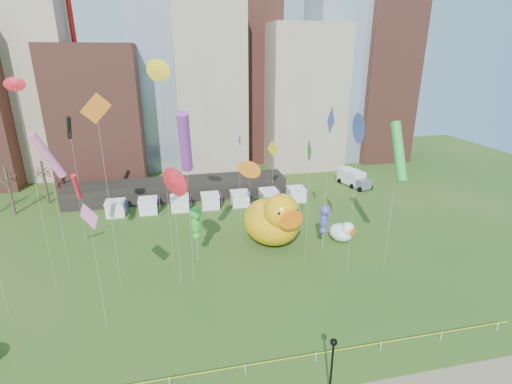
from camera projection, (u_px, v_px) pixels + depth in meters
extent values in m
plane|color=#274D18|center=(245.00, 373.00, 31.18)|extent=(160.00, 160.00, 0.00)
cube|color=gray|center=(33.00, 71.00, 74.78)|extent=(14.00, 12.00, 42.00)
cube|color=brown|center=(99.00, 115.00, 74.45)|extent=(16.00, 14.00, 26.00)
cube|color=#8C9EB2|center=(157.00, 36.00, 79.23)|extent=(12.00, 12.00, 55.00)
cube|color=gray|center=(209.00, 90.00, 81.19)|extent=(14.00, 14.00, 34.00)
cube|color=brown|center=(250.00, 5.00, 82.87)|extent=(12.00, 12.00, 68.00)
cube|color=gray|center=(302.00, 98.00, 84.08)|extent=(16.00, 14.00, 30.00)
cube|color=#8C9EB2|center=(340.00, 54.00, 86.68)|extent=(14.00, 12.00, 48.00)
cube|color=brown|center=(382.00, 82.00, 88.92)|extent=(12.00, 12.00, 36.00)
cube|color=black|center=(178.00, 189.00, 68.34)|extent=(38.00, 6.00, 3.20)
cube|color=white|center=(116.00, 209.00, 60.99)|extent=(2.80, 2.80, 2.20)
cube|color=red|center=(127.00, 205.00, 61.18)|extent=(0.08, 1.40, 1.60)
cube|color=white|center=(148.00, 206.00, 62.00)|extent=(2.80, 2.80, 2.20)
cube|color=red|center=(159.00, 202.00, 62.19)|extent=(0.08, 1.40, 1.60)
cube|color=white|center=(180.00, 204.00, 63.01)|extent=(2.80, 2.80, 2.20)
cube|color=red|center=(191.00, 200.00, 63.20)|extent=(0.08, 1.40, 1.60)
cube|color=white|center=(210.00, 201.00, 64.02)|extent=(2.80, 2.80, 2.20)
cube|color=red|center=(221.00, 198.00, 64.22)|extent=(0.08, 1.40, 1.60)
cube|color=white|center=(240.00, 199.00, 65.03)|extent=(2.80, 2.80, 2.20)
cube|color=red|center=(250.00, 195.00, 65.23)|extent=(0.08, 1.40, 1.60)
cube|color=white|center=(268.00, 197.00, 66.04)|extent=(2.80, 2.80, 2.20)
cube|color=red|center=(279.00, 193.00, 66.24)|extent=(0.08, 1.40, 1.60)
cube|color=white|center=(296.00, 195.00, 67.05)|extent=(2.80, 2.80, 2.20)
cube|color=red|center=(306.00, 191.00, 67.25)|extent=(0.08, 1.40, 1.60)
cylinder|color=#382B21|center=(10.00, 191.00, 60.43)|extent=(0.44, 0.44, 8.00)
cylinder|color=#382B21|center=(45.00, 182.00, 65.00)|extent=(0.44, 0.44, 7.50)
cylinder|color=white|center=(169.00, 382.00, 29.81)|extent=(0.06, 0.06, 0.90)
cylinder|color=white|center=(245.00, 369.00, 31.02)|extent=(0.06, 0.06, 0.90)
cylinder|color=white|center=(316.00, 357.00, 32.24)|extent=(0.06, 0.06, 0.90)
cylinder|color=white|center=(381.00, 346.00, 33.45)|extent=(0.06, 0.06, 0.90)
cylinder|color=white|center=(441.00, 336.00, 34.66)|extent=(0.06, 0.06, 0.90)
cylinder|color=white|center=(498.00, 326.00, 35.87)|extent=(0.06, 0.06, 0.90)
cube|color=#F5F00C|center=(245.00, 366.00, 30.90)|extent=(50.00, 0.02, 0.07)
ellipsoid|color=#EBA00C|center=(271.00, 221.00, 51.84)|extent=(9.10, 10.06, 6.09)
ellipsoid|color=#EBA00C|center=(260.00, 213.00, 54.75)|extent=(2.32, 1.98, 2.47)
sphere|color=#EBA00C|center=(281.00, 212.00, 48.68)|extent=(5.47, 5.47, 4.58)
cone|color=orange|center=(289.00, 218.00, 47.08)|extent=(2.91, 2.56, 2.52)
sphere|color=white|center=(277.00, 212.00, 46.90)|extent=(0.82, 0.82, 0.82)
sphere|color=white|center=(295.00, 209.00, 47.91)|extent=(0.82, 0.82, 0.82)
sphere|color=black|center=(279.00, 213.00, 46.57)|extent=(0.41, 0.41, 0.41)
sphere|color=black|center=(297.00, 210.00, 47.58)|extent=(0.41, 0.41, 0.41)
ellipsoid|color=white|center=(341.00, 232.00, 52.79)|extent=(4.05, 4.30, 2.39)
ellipsoid|color=white|center=(334.00, 230.00, 53.79)|extent=(0.98, 0.89, 0.97)
sphere|color=white|center=(348.00, 229.00, 51.66)|extent=(2.39, 2.39, 1.80)
cone|color=orange|center=(352.00, 231.00, 51.11)|extent=(1.24, 1.15, 0.99)
sphere|color=white|center=(348.00, 229.00, 50.93)|extent=(0.32, 0.32, 0.32)
sphere|color=white|center=(353.00, 227.00, 51.49)|extent=(0.32, 0.32, 0.32)
sphere|color=black|center=(349.00, 230.00, 50.81)|extent=(0.16, 0.16, 0.16)
sphere|color=black|center=(354.00, 228.00, 51.38)|extent=(0.16, 0.16, 0.16)
cylinder|color=silver|center=(197.00, 242.00, 47.34)|extent=(0.03, 0.03, 4.94)
ellipsoid|color=green|center=(196.00, 224.00, 46.50)|extent=(1.12, 0.92, 2.86)
sphere|color=green|center=(195.00, 213.00, 45.83)|extent=(1.46, 1.46, 1.46)
cone|color=green|center=(196.00, 215.00, 45.26)|extent=(0.51, 0.91, 0.51)
sphere|color=green|center=(197.00, 236.00, 47.10)|extent=(1.02, 1.02, 1.02)
cylinder|color=silver|center=(323.00, 234.00, 50.28)|extent=(0.03, 0.03, 4.12)
ellipsoid|color=#5039AC|center=(324.00, 220.00, 49.58)|extent=(1.17, 1.02, 2.64)
sphere|color=#5039AC|center=(325.00, 210.00, 48.95)|extent=(1.57, 1.57, 1.35)
cone|color=#5039AC|center=(327.00, 213.00, 48.42)|extent=(0.61, 0.91, 0.47)
sphere|color=#5039AC|center=(323.00, 230.00, 50.14)|extent=(0.94, 0.94, 0.94)
cylinder|color=black|center=(331.00, 369.00, 28.64)|extent=(0.17, 0.17, 4.61)
sphere|color=black|center=(334.00, 342.00, 27.80)|extent=(0.54, 0.54, 0.54)
cone|color=black|center=(334.00, 339.00, 27.70)|extent=(0.19, 0.19, 0.24)
cube|color=silver|center=(351.00, 177.00, 74.85)|extent=(3.94, 5.90, 2.70)
cube|color=#595960|center=(363.00, 184.00, 72.17)|extent=(2.91, 2.54, 1.73)
cylinder|color=black|center=(352.00, 186.00, 73.05)|extent=(0.52, 1.01, 0.97)
cylinder|color=black|center=(363.00, 184.00, 74.24)|extent=(0.52, 1.01, 0.97)
cylinder|color=black|center=(339.00, 181.00, 76.10)|extent=(0.52, 1.01, 0.97)
cylinder|color=black|center=(350.00, 179.00, 77.29)|extent=(0.52, 1.01, 0.97)
cylinder|color=silver|center=(38.00, 198.00, 38.15)|extent=(0.02, 0.02, 21.79)
cone|color=red|center=(14.00, 84.00, 34.41)|extent=(1.25, 0.19, 1.24)
cylinder|color=silver|center=(60.00, 219.00, 42.49)|extent=(0.02, 0.02, 14.35)
cylinder|color=pink|center=(48.00, 156.00, 40.03)|extent=(3.07, 2.48, 5.27)
cylinder|color=silver|center=(77.00, 177.00, 56.07)|extent=(0.02, 0.02, 14.60)
cylinder|color=black|center=(69.00, 128.00, 53.56)|extent=(1.37, 2.07, 3.42)
cylinder|color=silver|center=(307.00, 209.00, 45.40)|extent=(0.02, 0.02, 14.11)
cone|color=green|center=(310.00, 151.00, 42.97)|extent=(0.81, 2.25, 2.24)
cylinder|color=silver|center=(166.00, 178.00, 42.40)|extent=(0.02, 0.02, 22.78)
cone|color=yellow|center=(157.00, 70.00, 38.49)|extent=(1.76, 1.73, 2.19)
cylinder|color=silver|center=(353.00, 206.00, 42.29)|extent=(0.02, 0.02, 17.18)
cone|color=blue|center=(360.00, 128.00, 39.34)|extent=(0.96, 3.07, 3.06)
cylinder|color=silver|center=(110.00, 205.00, 39.33)|extent=(0.02, 0.02, 19.54)
cube|color=orange|center=(96.00, 108.00, 35.97)|extent=(2.76, 1.01, 2.92)
cylinder|color=silver|center=(240.00, 183.00, 56.38)|extent=(0.02, 0.02, 12.83)
cone|color=purple|center=(239.00, 140.00, 54.18)|extent=(0.46, 1.92, 1.91)
cylinder|color=silver|center=(82.00, 216.00, 50.64)|extent=(0.02, 0.02, 8.28)
cylinder|color=red|center=(77.00, 187.00, 49.22)|extent=(0.74, 2.26, 3.80)
cylinder|color=silver|center=(99.00, 277.00, 33.92)|extent=(0.02, 0.02, 11.71)
cube|color=pink|center=(89.00, 216.00, 31.91)|extent=(2.08, 3.35, 1.08)
cylinder|color=silver|center=(391.00, 213.00, 43.83)|extent=(0.02, 0.02, 14.43)
cylinder|color=green|center=(399.00, 152.00, 41.36)|extent=(1.15, 3.74, 6.34)
cylinder|color=silver|center=(272.00, 183.00, 59.63)|extent=(0.02, 0.02, 10.79)
cube|color=yellow|center=(273.00, 149.00, 57.77)|extent=(2.08, 1.55, 2.57)
cylinder|color=silver|center=(326.00, 191.00, 46.64)|extent=(0.02, 0.02, 17.18)
cube|color=blue|center=(331.00, 121.00, 43.69)|extent=(0.47, 3.15, 3.18)
cylinder|color=silver|center=(250.00, 201.00, 54.31)|extent=(0.02, 0.02, 9.38)
cone|color=orange|center=(250.00, 169.00, 52.70)|extent=(1.98, 1.89, 2.43)
cylinder|color=silver|center=(190.00, 219.00, 40.06)|extent=(0.02, 0.02, 16.24)
cylinder|color=purple|center=(185.00, 143.00, 37.27)|extent=(1.48, 3.91, 6.51)
cylinder|color=silver|center=(177.00, 236.00, 40.83)|extent=(0.02, 0.02, 12.16)
cone|color=red|center=(173.00, 182.00, 38.75)|extent=(1.87, 2.63, 2.89)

